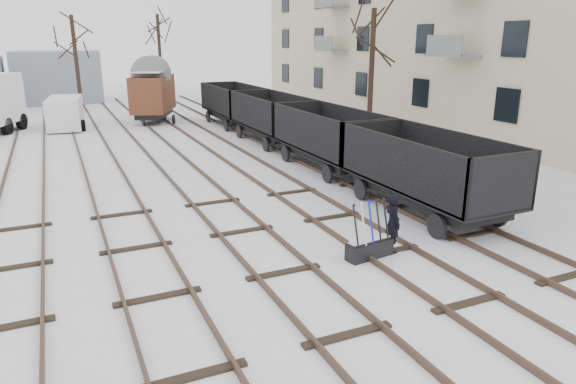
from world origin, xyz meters
The scene contains 14 objects.
ground centered at (0.00, 0.00, 0.00)m, with size 120.00×120.00×0.00m, color white.
tracks centered at (0.00, 13.67, 0.07)m, with size 13.90×52.00×0.16m.
shed_right centered at (-4.00, 40.00, 2.25)m, with size 7.00×6.00×4.50m.
ground_frame centered at (2.40, -0.05, 0.28)m, with size 1.35×0.60×1.49m.
worker centered at (3.15, 0.05, 0.80)m, with size 0.58×0.38×1.60m, color black.
freight_wagon_a centered at (6.00, 2.28, 0.98)m, with size 2.50×6.25×2.55m.
freight_wagon_b centered at (6.00, 8.68, 0.98)m, with size 2.50×6.25×2.55m.
freight_wagon_c centered at (6.00, 15.08, 0.98)m, with size 2.50×6.25×2.55m.
freight_wagon_d centered at (6.00, 21.48, 0.98)m, with size 2.50×6.25×2.55m.
box_van_wagon centered at (1.56, 24.96, 1.97)m, with size 3.89×4.99×3.38m.
panel_van centered at (-3.96, 24.52, 1.00)m, with size 2.37×4.55×1.92m.
tree_near centered at (11.80, 14.44, 3.50)m, with size 0.30×0.30×7.01m, color black.
tree_far_left centered at (-2.60, 32.91, 3.55)m, with size 0.30×0.30×7.10m, color black.
tree_far_right centered at (4.99, 39.48, 3.77)m, with size 0.30×0.30×7.54m, color black.
Camera 1 is at (-4.57, -10.31, 5.44)m, focal length 32.00 mm.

